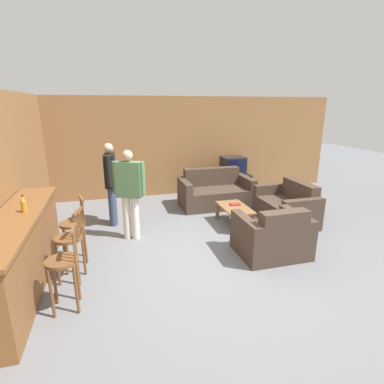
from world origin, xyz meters
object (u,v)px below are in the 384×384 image
Objects in this scene: couch_far at (215,193)px; loveseat_right at (287,207)px; bar_chair_mid at (70,244)px; tv at (233,166)px; bar_chair_far at (74,228)px; tv_unit at (232,184)px; bar_chair_near at (64,267)px; armchair_near at (272,237)px; person_by_counter at (129,190)px; person_by_window at (111,180)px; book_on_table at (235,204)px; bottle at (24,204)px; coffee_table at (235,210)px.

loveseat_right is (1.10, -1.40, -0.00)m from couch_far.
tv is (3.83, 3.44, 0.22)m from bar_chair_mid.
tv_unit is (3.83, 2.90, -0.29)m from bar_chair_far.
couch_far is (3.02, 3.21, -0.24)m from bar_chair_near.
couch_far is at bearing 90.94° from armchair_near.
armchair_near is 3.62m from tv.
bar_chair_near is 0.96× the size of armchair_near.
bar_chair_near is 1.70× the size of tv.
loveseat_right is at bearing -51.72° from couch_far.
tv is at bearing 97.34° from loveseat_right.
couch_far is 1.30× the size of loveseat_right.
bar_chair_mid is 1.53m from person_by_counter.
person_by_window reaches higher than bar_chair_near.
book_on_table is (-0.81, -2.07, 0.14)m from tv_unit.
tv_unit is 4.39× the size of book_on_table.
person_by_window reaches higher than book_on_table.
bottle reaches higher than bar_chair_far.
bottle is at bearing -120.43° from person_by_window.
bar_chair_mid is 0.78× the size of loveseat_right.
person_by_counter is (0.90, 1.83, 0.36)m from bar_chair_near.
coffee_table is at bearing 18.29° from bottle.
bar_chair_far reaches higher than couch_far.
book_on_table is (0.00, -1.20, 0.10)m from couch_far.
couch_far is at bearing 90.00° from book_on_table.
coffee_table is at bearing 93.93° from armchair_near.
armchair_near is 1.63m from loveseat_right.
coffee_table is 0.56× the size of person_by_counter.
bar_chair_near is at bearing -133.22° from tv.
person_by_window is (-2.38, 0.73, 0.60)m from coffee_table.
bar_chair_mid is (-0.00, 0.64, 0.00)m from bar_chair_near.
bar_chair_mid is at bearing 178.71° from armchair_near.
loveseat_right is 0.79× the size of person_by_window.
bar_chair_far is at bearing -146.08° from couch_far.
armchair_near is 2.58m from person_by_counter.
bottle is (-4.64, -1.07, 0.82)m from loveseat_right.
bar_chair_near is at bearing -133.20° from tv_unit.
bar_chair_far reaches higher than coffee_table.
tv_unit is (-0.29, 2.27, -0.04)m from loveseat_right.
person_by_window is at bearing 67.85° from bar_chair_far.
couch_far reaches higher than tv_unit.
bar_chair_near is 1.07m from bottle.
armchair_near is 1.13× the size of tv_unit.
tv is 3.56m from person_by_window.
couch_far is at bearing -133.05° from tv_unit.
bar_chair_mid reaches higher than couch_far.
tv reaches higher than loveseat_right.
person_by_counter is at bearing -68.81° from person_by_window.
bar_chair_far reaches higher than loveseat_right.
bar_chair_far reaches higher than armchair_near.
bottle is 3.83m from book_on_table.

